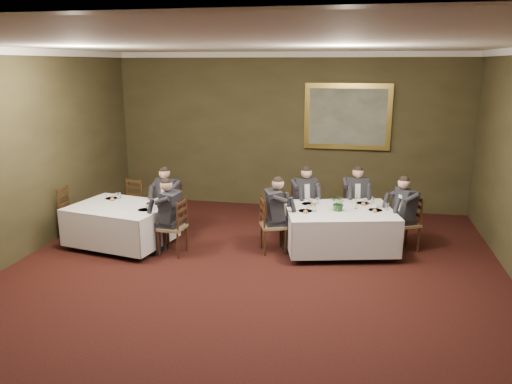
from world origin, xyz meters
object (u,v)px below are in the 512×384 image
(diner_main_endleft, at_px, (273,224))
(chair_sec_backleft, at_px, (130,215))
(diner_main_backleft, at_px, (304,208))
(diner_main_endright, at_px, (405,222))
(painting, at_px, (347,117))
(chair_sec_endright, at_px, (173,238))
(chair_sec_backright, at_px, (169,220))
(chair_sec_endleft, at_px, (74,224))
(table_main, at_px, (339,226))
(diner_sec_endright, at_px, (172,226))
(diner_sec_backright, at_px, (169,209))
(chair_main_backleft, at_px, (303,219))
(diner_main_backright, at_px, (355,208))
(candlestick, at_px, (356,200))
(chair_main_endleft, at_px, (272,236))
(chair_main_endright, at_px, (405,234))
(centerpiece, at_px, (339,202))
(chair_main_backright, at_px, (354,219))
(table_second, at_px, (121,222))

(diner_main_endleft, distance_m, chair_sec_backleft, 3.14)
(diner_main_backleft, distance_m, diner_main_endright, 1.93)
(painting, bearing_deg, chair_sec_endright, -129.92)
(diner_main_backleft, bearing_deg, chair_sec_backleft, -20.71)
(chair_sec_backright, relative_size, chair_sec_endleft, 1.00)
(table_main, bearing_deg, painting, 90.00)
(diner_main_backleft, height_order, diner_sec_endright, same)
(diner_main_backleft, height_order, diner_sec_backright, same)
(chair_main_backleft, xyz_separation_m, diner_main_endleft, (-0.42, -1.09, 0.23))
(chair_main_backleft, relative_size, chair_sec_backleft, 1.00)
(diner_main_backright, distance_m, chair_sec_backleft, 4.51)
(diner_main_endright, bearing_deg, candlestick, 72.41)
(chair_main_endleft, bearing_deg, diner_main_endright, 82.67)
(diner_main_backleft, height_order, chair_sec_backleft, diner_main_backleft)
(chair_main_endleft, xyz_separation_m, chair_main_endright, (2.30, 0.57, 0.00))
(chair_sec_backleft, bearing_deg, chair_sec_endleft, 59.99)
(diner_main_backright, xyz_separation_m, centerpiece, (-0.28, -1.13, 0.41))
(diner_sec_backright, relative_size, centerpiece, 4.35)
(chair_sec_endright, distance_m, candlestick, 3.28)
(diner_main_endright, relative_size, diner_sec_backright, 1.00)
(diner_main_backright, distance_m, painting, 2.28)
(chair_main_endleft, relative_size, diner_sec_endright, 0.74)
(table_main, bearing_deg, chair_main_backright, 76.16)
(table_main, bearing_deg, candlestick, 21.89)
(chair_main_endright, bearing_deg, chair_main_endleft, 75.24)
(centerpiece, bearing_deg, table_main, 79.24)
(chair_main_backleft, height_order, diner_main_endright, diner_main_endright)
(table_second, relative_size, diner_main_endright, 1.44)
(table_main, bearing_deg, chair_main_endleft, -166.14)
(diner_main_backleft, bearing_deg, table_main, 104.51)
(chair_main_backright, distance_m, diner_main_endleft, 1.95)
(table_second, bearing_deg, chair_main_endright, 9.33)
(chair_sec_backleft, xyz_separation_m, chair_sec_endleft, (-0.78, -0.76, 0.00))
(table_main, bearing_deg, chair_sec_endleft, -176.00)
(table_second, height_order, diner_sec_endright, diner_sec_endright)
(chair_main_backright, relative_size, diner_main_endright, 0.74)
(chair_main_endleft, bearing_deg, painting, 137.34)
(chair_main_backleft, bearing_deg, diner_sec_endright, 9.11)
(chair_main_endright, bearing_deg, diner_main_endleft, 75.21)
(painting, bearing_deg, diner_main_backright, -80.66)
(table_main, relative_size, centerpiece, 6.97)
(chair_sec_backright, bearing_deg, chair_main_backright, -153.61)
(chair_main_endright, xyz_separation_m, diner_main_endright, (-0.01, -0.01, 0.23))
(chair_main_backleft, xyz_separation_m, diner_main_backleft, (0.01, -0.01, 0.23))
(chair_sec_backright, bearing_deg, chair_sec_endright, 128.27)
(diner_main_backright, distance_m, chair_main_endright, 1.19)
(diner_main_backright, relative_size, chair_main_endleft, 1.35)
(chair_main_backleft, height_order, chair_sec_backright, same)
(diner_main_backleft, bearing_deg, centerpiece, 100.83)
(chair_sec_endright, height_order, chair_sec_endleft, same)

